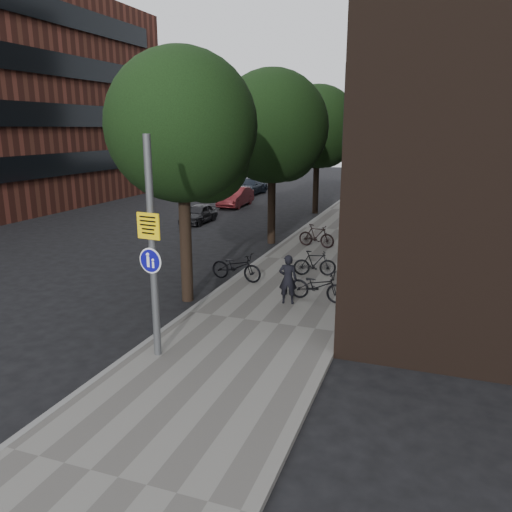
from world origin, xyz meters
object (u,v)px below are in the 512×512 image
at_px(pedestrian, 288,279).
at_px(parked_car_near, 199,214).
at_px(parked_bike_facade_near, 318,286).
at_px(signpost, 152,249).

height_order(pedestrian, parked_car_near, pedestrian).
bearing_deg(parked_bike_facade_near, pedestrian, 129.35).
relative_size(pedestrian, parked_bike_facade_near, 0.84).
bearing_deg(parked_bike_facade_near, parked_car_near, 45.60).
distance_m(pedestrian, parked_car_near, 14.36).
distance_m(signpost, parked_car_near, 17.37).
xyz_separation_m(signpost, parked_bike_facade_near, (2.67, 4.91, -2.06)).
xyz_separation_m(signpost, parked_car_near, (-6.70, 15.89, -2.12)).
height_order(pedestrian, parked_bike_facade_near, pedestrian).
relative_size(signpost, pedestrian, 3.33).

